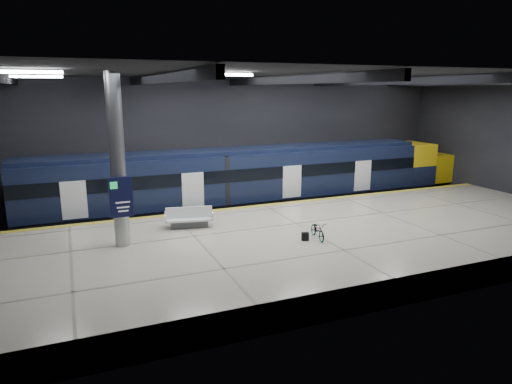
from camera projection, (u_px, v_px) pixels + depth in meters
ground at (287, 239)px, 22.78m from camera, size 30.00×30.00×0.00m
room_shell at (289, 124)px, 21.53m from camera, size 30.10×16.10×8.05m
platform at (312, 244)px, 20.41m from camera, size 30.00×11.00×1.10m
safety_strip at (265, 205)px, 25.02m from camera, size 30.00×0.40×0.01m
rails at (247, 211)px, 27.72m from camera, size 30.00×1.52×0.16m
train at (264, 178)px, 27.70m from camera, size 29.40×2.84×3.79m
bench at (189, 220)px, 20.98m from camera, size 2.32×1.32×0.97m
bicycle at (318, 230)px, 19.34m from camera, size 0.74×1.52×0.76m
pannier_bag at (305, 236)px, 19.16m from camera, size 0.34×0.27×0.35m
info_column at (118, 164)px, 17.88m from camera, size 0.90×0.78×6.90m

